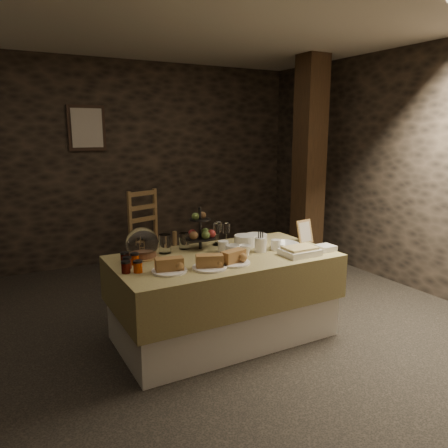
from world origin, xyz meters
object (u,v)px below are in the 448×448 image
buffet_table (224,290)px  timber_column (309,165)px  chair (151,234)px  fruit_stand (201,233)px

buffet_table → timber_column: 2.40m
buffet_table → timber_column: size_ratio=0.69×
buffet_table → chair: chair is taller
buffet_table → fruit_stand: 0.53m
timber_column → chair: bearing=152.9°
buffet_table → fruit_stand: bearing=104.9°
timber_column → buffet_table: bearing=-146.9°
buffet_table → chair: 2.12m
timber_column → fruit_stand: size_ratio=7.11×
fruit_stand → chair: bearing=84.2°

